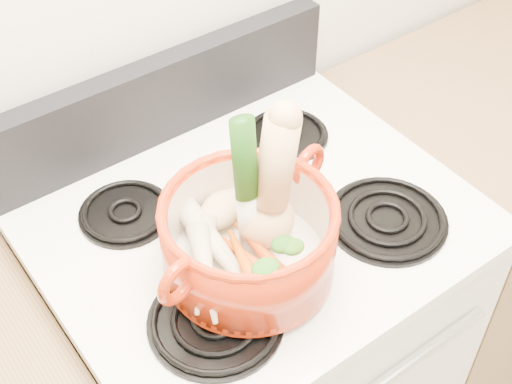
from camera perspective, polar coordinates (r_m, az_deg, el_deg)
stove_body at (r=1.72m, az=-0.23°, el=-13.20°), size 0.76×0.65×0.92m
cooktop at (r=1.34m, az=-0.28°, el=-2.30°), size 0.78×0.67×0.03m
control_backsplash at (r=1.46m, az=-7.32°, el=7.52°), size 0.76×0.05×0.18m
burner_front_left at (r=1.17m, az=-3.24°, el=-10.18°), size 0.22×0.22×0.02m
burner_front_right at (r=1.33m, az=10.46°, el=-2.08°), size 0.22×0.22×0.02m
burner_back_left at (r=1.34m, az=-10.42°, el=-1.55°), size 0.17×0.17×0.02m
burner_back_right at (r=1.49m, az=2.46°, el=4.70°), size 0.17×0.17×0.02m
dutch_oven at (r=1.17m, az=-0.58°, el=-3.77°), size 0.35×0.35×0.14m
pot_handle_left at (r=1.06m, az=-6.26°, el=-7.14°), size 0.08×0.04×0.08m
pot_handle_right at (r=1.22m, az=4.24°, el=2.17°), size 0.08×0.04×0.08m
squash at (r=1.14m, az=0.90°, el=0.53°), size 0.17×0.14×0.26m
leek at (r=1.12m, az=-0.63°, el=0.50°), size 0.05×0.08×0.27m
ginger at (r=1.24m, az=-2.81°, el=-1.46°), size 0.11×0.10×0.05m
parsnip_0 at (r=1.18m, az=-3.37°, el=-4.29°), size 0.05×0.24×0.07m
parsnip_1 at (r=1.16m, az=-4.33°, el=-5.72°), size 0.14×0.16×0.05m
parsnip_2 at (r=1.19m, az=-3.95°, el=-2.95°), size 0.05×0.22×0.07m
parsnip_3 at (r=1.13m, az=-4.02°, el=-6.38°), size 0.11×0.18×0.05m
carrot_0 at (r=1.17m, az=-0.73°, el=-5.42°), size 0.06×0.16×0.04m
carrot_1 at (r=1.15m, az=-0.72°, el=-6.19°), size 0.08×0.17×0.05m
carrot_2 at (r=1.17m, az=0.50°, el=-4.96°), size 0.03×0.15×0.04m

